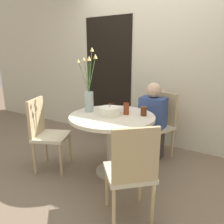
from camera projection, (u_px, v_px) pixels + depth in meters
ground_plane at (112, 172)px, 2.78m from camera, size 16.00×16.00×0.00m
wall_back at (151, 64)px, 3.41m from camera, size 8.00×0.05×2.60m
doorway_panel at (108, 78)px, 3.85m from camera, size 0.90×0.01×2.05m
dining_table at (112, 127)px, 2.62m from camera, size 1.02×1.02×0.75m
chair_near_front at (160, 121)px, 3.12m from camera, size 0.52×0.52×0.92m
chair_right_flank at (45, 130)px, 2.75m from camera, size 0.53×0.53×0.92m
chair_left_flank at (131, 169)px, 1.83m from camera, size 0.57×0.57×0.92m
birthday_cake at (110, 111)px, 2.57m from camera, size 0.25×0.25×0.14m
flower_vase at (89, 94)px, 2.69m from camera, size 0.25×0.14×0.78m
side_plate at (123, 111)px, 2.76m from camera, size 0.20×0.20×0.01m
drink_glass_0 at (111, 107)px, 2.73m from camera, size 0.07×0.07×0.12m
drink_glass_1 at (144, 111)px, 2.55m from camera, size 0.07×0.07×0.11m
drink_glass_2 at (126, 109)px, 2.60m from camera, size 0.07×0.07×0.14m
person_guest at (152, 124)px, 3.04m from camera, size 0.34×0.24×1.08m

